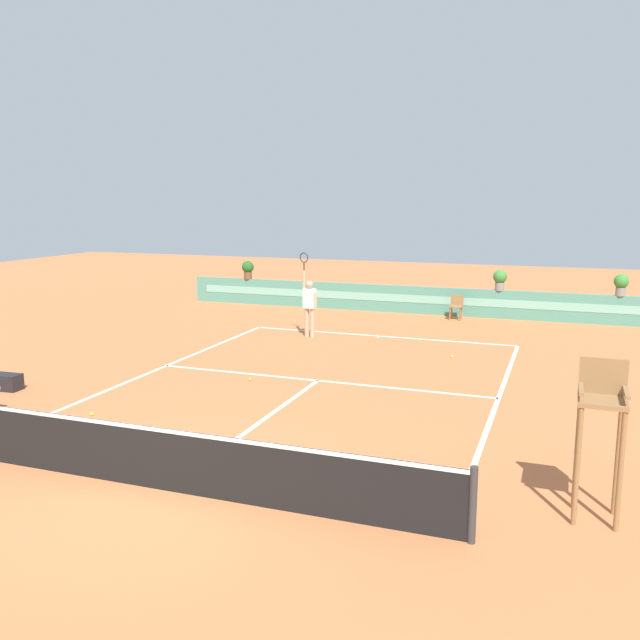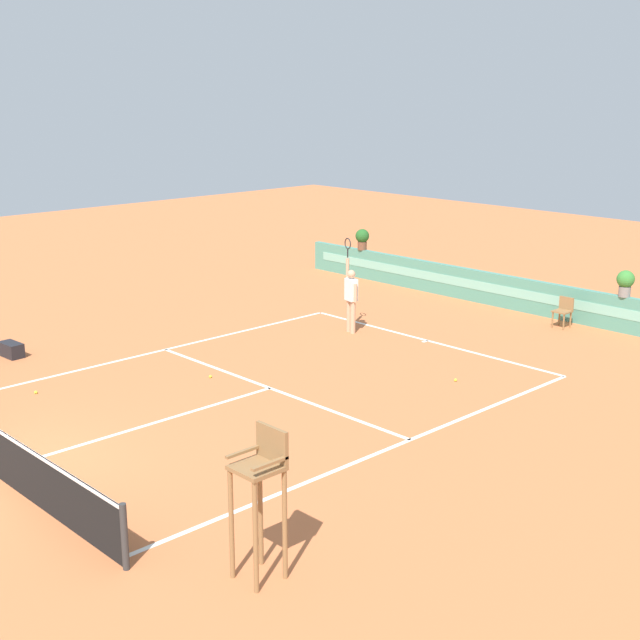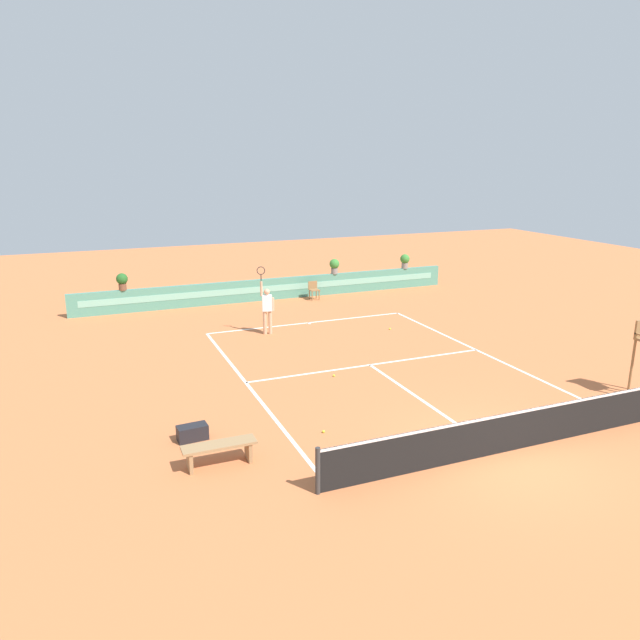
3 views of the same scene
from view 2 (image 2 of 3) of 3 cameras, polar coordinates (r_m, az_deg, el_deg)
The scene contains 12 objects.
ground_plane at distance 19.45m, azimuth -4.16°, elevation -4.70°, with size 60.00×60.00×0.00m, color #C66B3D.
court_lines at distance 19.89m, azimuth -2.57°, elevation -4.22°, with size 8.32×11.94×0.01m.
back_wall_barrier at distance 26.86m, azimuth 13.14°, elevation 1.57°, with size 18.00×0.21×1.00m.
umpire_chair at distance 11.97m, azimuth -3.85°, elevation -10.70°, with size 0.60×0.60×2.14m.
ball_kid_chair at distance 25.37m, azimuth 15.50°, elevation 0.59°, with size 0.44×0.44×0.85m.
gear_bag at distance 23.18m, azimuth -19.38°, elevation -1.83°, with size 0.70×0.36×0.36m, color black.
tennis_player at distance 23.82m, azimuth 2.03°, elevation 1.63°, with size 0.61×0.30×2.58m.
tennis_ball_near_baseline at distance 20.28m, azimuth -17.94°, elevation -4.48°, with size 0.07×0.07×0.07m, color #CCE033.
tennis_ball_mid_court at distance 20.49m, azimuth -7.12°, elevation -3.65°, with size 0.07×0.07×0.07m, color #CCE033.
tennis_ball_by_sideline at distance 20.33m, azimuth 8.78°, elevation -3.87°, with size 0.07×0.07×0.07m, color #CCE033.
potted_plant_far_left at distance 30.76m, azimuth 2.76°, elevation 5.34°, with size 0.48×0.48×0.72m.
potted_plant_right at distance 25.15m, azimuth 19.19°, elevation 2.36°, with size 0.48×0.48×0.72m.
Camera 2 is at (14.19, -5.61, 6.51)m, focal length 49.37 mm.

